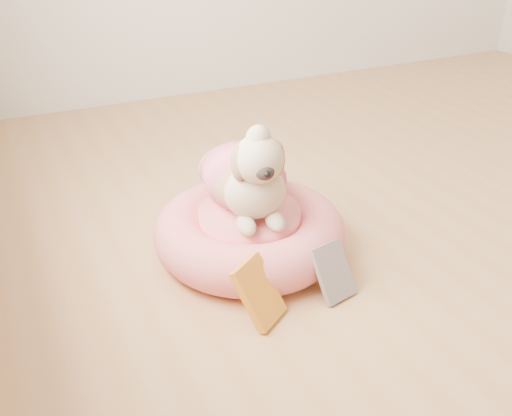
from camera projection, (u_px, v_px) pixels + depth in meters
name	position (u px, v px, depth m)	size (l,w,h in m)	color
pet_bed	(250.00, 232.00, 1.98)	(0.66, 0.66, 0.17)	#EC5C6A
dog	(247.00, 160.00, 1.86)	(0.33, 0.48, 0.35)	brown
book_yellow	(259.00, 292.00, 1.66)	(0.13, 0.03, 0.20)	gold
book_white	(333.00, 272.00, 1.76)	(0.12, 0.02, 0.18)	silver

